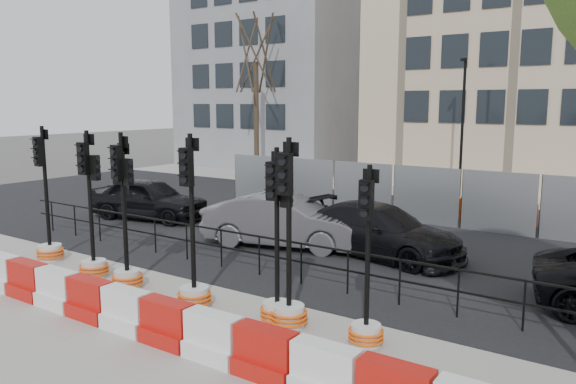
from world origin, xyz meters
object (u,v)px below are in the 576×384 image
Objects in this scene: traffic_signal_h at (366,310)px; car_c at (379,231)px; traffic_signal_a at (48,234)px; traffic_signal_d at (126,253)px; car_a at (149,199)px.

car_c is (-2.29, 5.38, 0.06)m from traffic_signal_h.
traffic_signal_a is 9.27m from traffic_signal_h.
traffic_signal_d is 6.68m from car_c.
traffic_signal_d reaches higher than car_c.
car_a is 0.90× the size of car_c.
traffic_signal_a is at bearing -179.42° from traffic_signal_d.
traffic_signal_a reaches higher than traffic_signal_d.
car_a is at bearing 100.32° from car_c.
car_a is 8.89m from car_c.
traffic_signal_d is at bearing 157.82° from car_c.
traffic_signal_a reaches higher than traffic_signal_h.
traffic_signal_a reaches higher than car_a.
traffic_signal_a is 0.69× the size of car_c.
car_c is (6.98, 5.34, -0.03)m from traffic_signal_a.
car_a is (-11.18, 5.21, 0.10)m from traffic_signal_h.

